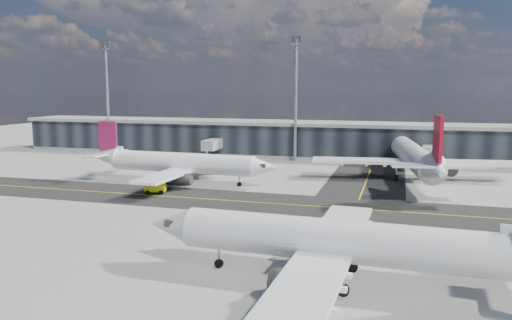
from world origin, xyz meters
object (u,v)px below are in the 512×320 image
object	(u,v)px
airliner_near	(345,242)
baggage_tug	(157,188)
airliner_redtail	(415,158)
service_van	(373,163)
airliner_af	(180,163)

from	to	relation	value
airliner_near	baggage_tug	world-z (taller)	airliner_near
airliner_redtail	baggage_tug	bearing A→B (deg)	-157.80
airliner_near	service_van	world-z (taller)	airliner_near
airliner_near	baggage_tug	size ratio (longest dim) A/B	10.81
baggage_tug	service_van	size ratio (longest dim) A/B	0.60
baggage_tug	airliner_near	bearing A→B (deg)	35.11
baggage_tug	service_van	distance (m)	50.42
airliner_redtail	baggage_tug	size ratio (longest dim) A/B	12.59
airliner_af	baggage_tug	xyz separation A→B (m)	(0.55, -9.95, -2.57)
airliner_af	baggage_tug	world-z (taller)	airliner_af
service_van	airliner_af	bearing A→B (deg)	-150.57
airliner_near	baggage_tug	xyz separation A→B (m)	(-33.46, 29.24, -2.73)
service_van	baggage_tug	bearing A→B (deg)	-141.61
airliner_near	service_van	size ratio (longest dim) A/B	6.48
airliner_af	airliner_near	xyz separation A→B (m)	(34.01, -39.19, 0.15)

